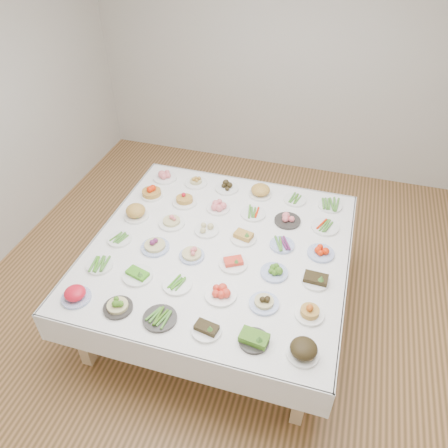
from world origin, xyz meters
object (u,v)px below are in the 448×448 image
(dish_18, at_px, (136,212))
(dish_35, at_px, (330,205))
(dish_0, at_px, (75,294))
(display_table, at_px, (219,253))

(dish_18, relative_size, dish_35, 1.03)
(dish_0, xyz_separation_m, dish_35, (1.65, 1.64, -0.03))
(display_table, relative_size, dish_35, 9.75)
(dish_0, bearing_deg, dish_18, 89.78)
(dish_18, xyz_separation_m, dish_35, (1.64, 0.65, -0.04))
(dish_0, xyz_separation_m, dish_18, (0.00, 0.99, 0.01))
(dish_18, bearing_deg, dish_35, 21.51)
(dish_18, height_order, dish_35, dish_18)
(display_table, bearing_deg, dish_18, 168.36)
(display_table, distance_m, dish_0, 1.17)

